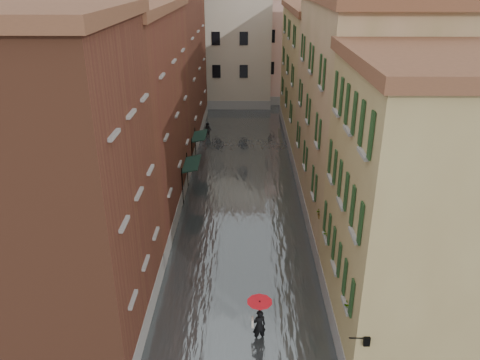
{
  "coord_description": "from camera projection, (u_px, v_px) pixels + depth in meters",
  "views": [
    {
      "loc": [
        0.19,
        -18.35,
        14.45
      ],
      "look_at": [
        -0.11,
        7.4,
        3.0
      ],
      "focal_mm": 35.0,
      "sensor_mm": 36.0,
      "label": 1
    }
  ],
  "objects": [
    {
      "name": "building_right_mid",
      "position": [
        358.0,
        117.0,
        28.15
      ],
      "size": [
        6.0,
        14.0,
        13.0
      ],
      "primitive_type": "cube",
      "color": "tan",
      "rests_on": "ground"
    },
    {
      "name": "building_left_mid",
      "position": [
        127.0,
        120.0,
        28.4
      ],
      "size": [
        6.0,
        14.0,
        12.5
      ],
      "primitive_type": "cube",
      "color": "#5A321C",
      "rests_on": "ground"
    },
    {
      "name": "building_right_far",
      "position": [
        321.0,
        78.0,
        42.16
      ],
      "size": [
        6.0,
        16.0,
        11.5
      ],
      "primitive_type": "cube",
      "color": "#99824F",
      "rests_on": "ground"
    },
    {
      "name": "ground",
      "position": [
        240.0,
        299.0,
        22.64
      ],
      "size": [
        120.0,
        120.0,
        0.0
      ],
      "primitive_type": "plane",
      "color": "#525254",
      "rests_on": "ground"
    },
    {
      "name": "building_left_far",
      "position": [
        165.0,
        64.0,
        41.8
      ],
      "size": [
        6.0,
        16.0,
        14.0
      ],
      "primitive_type": "cube",
      "color": "brown",
      "rests_on": "ground"
    },
    {
      "name": "building_left_near",
      "position": [
        61.0,
        195.0,
        18.25
      ],
      "size": [
        6.0,
        8.0,
        13.0
      ],
      "primitive_type": "cube",
      "color": "brown",
      "rests_on": "ground"
    },
    {
      "name": "floodwater",
      "position": [
        242.0,
        185.0,
        34.48
      ],
      "size": [
        10.0,
        60.0,
        0.2
      ],
      "primitive_type": "cube",
      "color": "#4C5254",
      "rests_on": "ground"
    },
    {
      "name": "pedestrian_far",
      "position": [
        208.0,
        130.0,
        44.33
      ],
      "size": [
        0.84,
        0.72,
        1.52
      ],
      "primitive_type": "imported",
      "rotation": [
        0.0,
        0.0,
        -0.21
      ],
      "color": "black",
      "rests_on": "ground"
    },
    {
      "name": "wall_lantern",
      "position": [
        366.0,
        340.0,
        15.89
      ],
      "size": [
        0.71,
        0.22,
        0.35
      ],
      "color": "black",
      "rests_on": "ground"
    },
    {
      "name": "building_right_near",
      "position": [
        417.0,
        214.0,
        18.4
      ],
      "size": [
        6.0,
        8.0,
        11.5
      ],
      "primitive_type": "cube",
      "color": "#99824F",
      "rests_on": "ground"
    },
    {
      "name": "building_end_cream",
      "position": [
        218.0,
        47.0,
        54.75
      ],
      "size": [
        12.0,
        9.0,
        13.0
      ],
      "primitive_type": "cube",
      "color": "#C0B299",
      "rests_on": "ground"
    },
    {
      "name": "window_planters",
      "position": [
        333.0,
        241.0,
        20.8
      ],
      "size": [
        0.59,
        8.18,
        0.84
      ],
      "color": "brown",
      "rests_on": "ground"
    },
    {
      "name": "awning_far",
      "position": [
        199.0,
        137.0,
        37.28
      ],
      "size": [
        1.09,
        2.7,
        2.8
      ],
      "color": "black",
      "rests_on": "ground"
    },
    {
      "name": "awning_near",
      "position": [
        191.0,
        165.0,
        31.85
      ],
      "size": [
        1.09,
        2.9,
        2.8
      ],
      "color": "black",
      "rests_on": "ground"
    },
    {
      "name": "pedestrian_main",
      "position": [
        259.0,
        316.0,
        19.52
      ],
      "size": [
        1.07,
        1.07,
        2.06
      ],
      "color": "black",
      "rests_on": "ground"
    },
    {
      "name": "building_end_pink",
      "position": [
        293.0,
        49.0,
        56.69
      ],
      "size": [
        10.0,
        9.0,
        12.0
      ],
      "primitive_type": "cube",
      "color": "#CEA291",
      "rests_on": "ground"
    }
  ]
}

